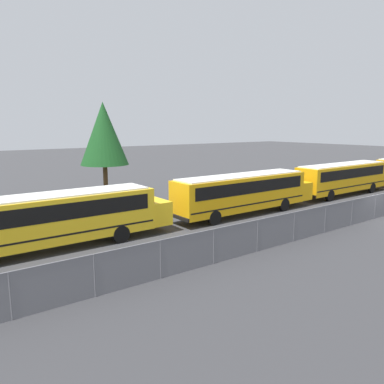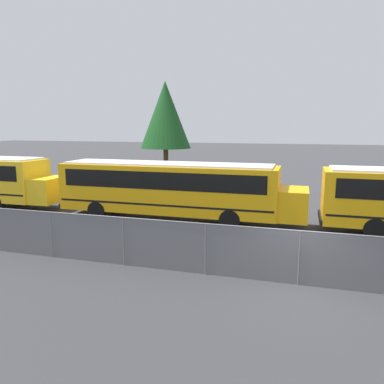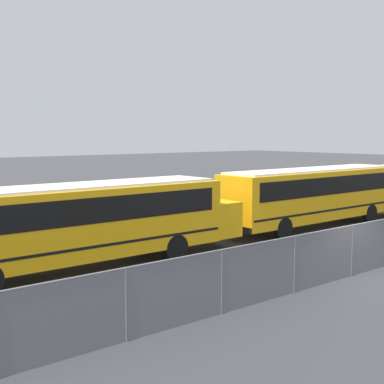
{
  "view_description": "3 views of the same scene",
  "coord_description": "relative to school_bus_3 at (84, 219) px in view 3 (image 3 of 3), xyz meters",
  "views": [
    {
      "loc": [
        -26.6,
        -13.54,
        6.75
      ],
      "look_at": [
        -11.44,
        7.02,
        2.21
      ],
      "focal_mm": 35.0,
      "sensor_mm": 36.0,
      "label": 1
    },
    {
      "loc": [
        -0.08,
        -11.78,
        5.01
      ],
      "look_at": [
        -5.22,
        5.71,
        1.8
      ],
      "focal_mm": 35.0,
      "sensor_mm": 36.0,
      "label": 2
    },
    {
      "loc": [
        -15.77,
        -10.38,
        4.9
      ],
      "look_at": [
        -0.96,
        7.47,
        2.37
      ],
      "focal_mm": 50.0,
      "sensor_mm": 36.0,
      "label": 3
    }
  ],
  "objects": [
    {
      "name": "ground_plane",
      "position": [
        6.63,
        -6.75,
        -1.86
      ],
      "size": [
        200.0,
        200.0,
        0.0
      ],
      "primitive_type": "plane",
      "color": "#38383A"
    },
    {
      "name": "school_bus_3",
      "position": [
        0.0,
        0.0,
        0.0
      ],
      "size": [
        13.19,
        2.49,
        3.1
      ],
      "color": "#EDA80F",
      "rests_on": "ground_plane"
    },
    {
      "name": "school_bus_4",
      "position": [
        13.71,
        0.15,
        0.0
      ],
      "size": [
        13.19,
        2.49,
        3.1
      ],
      "color": "#EDA80F",
      "rests_on": "ground_plane"
    },
    {
      "name": "fence",
      "position": [
        6.63,
        -6.75,
        -0.94
      ],
      "size": [
        122.43,
        0.07,
        1.81
      ],
      "color": "#9EA0A5",
      "rests_on": "ground_plane"
    }
  ]
}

